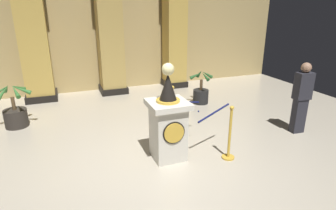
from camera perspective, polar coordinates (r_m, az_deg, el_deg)
The scene contains 12 objects.
ground_plane at distance 5.26m, azimuth -1.02°, elevation -11.75°, with size 12.81×12.81×0.00m, color #B2A893.
back_wall at distance 9.83m, azimuth -12.32°, elevation 15.17°, with size 12.81×0.16×4.16m, color tan.
pedestal_clock at distance 5.16m, azimuth 0.02°, elevation -3.67°, with size 0.71×0.71×1.81m.
stanchion_near at distance 5.39m, azimuth 12.28°, elevation -6.99°, with size 0.24×0.24×1.05m.
stanchion_far at distance 6.45m, azimuth 0.91°, elevation -1.99°, with size 0.24×0.24×1.06m.
velvet_rope at distance 5.73m, azimuth 6.21°, elevation -0.46°, with size 1.06×1.08×0.22m.
column_left at distance 9.21m, azimuth -25.70°, elevation 12.91°, with size 0.94×0.94×4.00m.
column_right at distance 9.91m, azimuth 1.35°, elevation 15.05°, with size 0.80×0.80×4.00m.
column_centre_rear at distance 9.31m, azimuth -11.73°, elevation 14.40°, with size 0.90×0.90×4.00m.
potted_palm_left at distance 7.55m, azimuth -28.50°, elevation -1.41°, with size 0.87×0.79×1.08m.
potted_palm_right at distance 8.35m, azimuth 6.67°, elevation 2.39°, with size 0.72×0.71×1.01m.
bystander_guest at distance 6.85m, azimuth 25.38°, elevation 1.53°, with size 0.38×0.25×1.60m.
Camera 1 is at (-1.51, -4.25, 2.71)m, focal length 30.17 mm.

